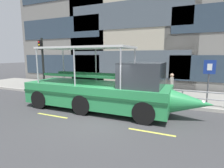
{
  "coord_description": "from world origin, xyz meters",
  "views": [
    {
      "loc": [
        3.57,
        -7.17,
        2.9
      ],
      "look_at": [
        -0.37,
        1.96,
        1.3
      ],
      "focal_mm": 28.61,
      "sensor_mm": 36.0,
      "label": 1
    }
  ],
  "objects": [
    {
      "name": "leaned_bicycle",
      "position": [
        -6.18,
        3.97,
        0.56
      ],
      "size": [
        1.74,
        0.46,
        0.96
      ],
      "color": "black",
      "rests_on": "sidewalk"
    },
    {
      "name": "pedestrian_near_bow",
      "position": [
        2.63,
        4.48,
        1.15
      ],
      "size": [
        0.22,
        0.46,
        1.6
      ],
      "color": "#1E2338",
      "rests_on": "sidewalk"
    },
    {
      "name": "sidewalk",
      "position": [
        0.0,
        5.6,
        0.09
      ],
      "size": [
        32.0,
        4.8,
        0.18
      ],
      "primitive_type": "cube",
      "color": "gray",
      "rests_on": "ground_plane"
    },
    {
      "name": "traffic_light_pole",
      "position": [
        -7.15,
        3.72,
        2.64
      ],
      "size": [
        0.24,
        0.46,
        4.06
      ],
      "color": "black",
      "rests_on": "sidewalk"
    },
    {
      "name": "parking_sign",
      "position": [
        4.6,
        3.87,
        1.86
      ],
      "size": [
        0.6,
        0.12,
        2.48
      ],
      "color": "#4C4F54",
      "rests_on": "sidewalk"
    },
    {
      "name": "curb_edge",
      "position": [
        0.0,
        3.11,
        0.09
      ],
      "size": [
        32.0,
        0.18,
        0.18
      ],
      "primitive_type": "cube",
      "color": "#B2ADA3",
      "rests_on": "ground_plane"
    },
    {
      "name": "duck_tour_boat",
      "position": [
        -0.38,
        1.16,
        1.09
      ],
      "size": [
        9.66,
        2.57,
        3.35
      ],
      "color": "#2D9351",
      "rests_on": "ground_plane"
    },
    {
      "name": "ground_plane",
      "position": [
        0.0,
        0.0,
        0.0
      ],
      "size": [
        120.0,
        120.0,
        0.0
      ],
      "primitive_type": "plane",
      "color": "#3D3D3F"
    },
    {
      "name": "curb_guardrail",
      "position": [
        -0.87,
        3.45,
        0.72
      ],
      "size": [
        12.67,
        0.09,
        0.8
      ],
      "color": "gray",
      "rests_on": "sidewalk"
    },
    {
      "name": "pedestrian_mid_left",
      "position": [
        -1.05,
        4.94,
        1.09
      ],
      "size": [
        0.23,
        0.42,
        1.5
      ],
      "color": "black",
      "rests_on": "sidewalk"
    },
    {
      "name": "lane_centreline",
      "position": [
        -0.0,
        -0.68,
        0.0
      ],
      "size": [
        25.8,
        0.12,
        0.01
      ],
      "color": "#DBD64C",
      "rests_on": "ground_plane"
    }
  ]
}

